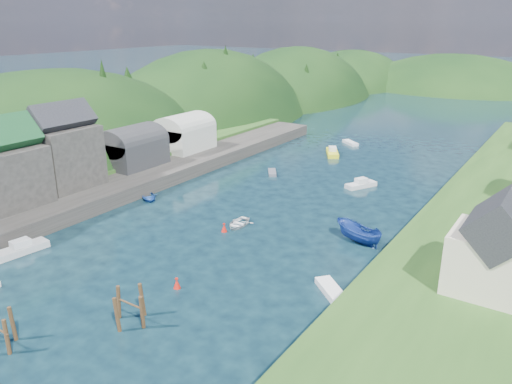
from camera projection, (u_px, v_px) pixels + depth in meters
The scene contains 12 objects.
ground at pixel (334, 178), 77.74m from camera, with size 600.00×600.00×0.00m, color black.
hillside_left at pixel (209, 153), 123.50m from camera, with size 44.00×245.56×52.00m.
far_hills at pixel (483, 120), 178.39m from camera, with size 103.00×68.00×44.00m.
hill_trees at pixel (381, 94), 86.05m from camera, with size 91.80×151.46×12.57m.
quay_left at pixel (72, 197), 66.25m from camera, with size 12.00×110.00×2.00m, color #2D2B28.
terrace_left_grass at pixel (40, 186), 69.81m from camera, with size 12.00×110.00×2.50m, color #234719.
boat_sheds at pixel (160, 137), 80.86m from camera, with size 7.00×21.00×7.50m.
terrace_right at pixel (498, 226), 56.45m from camera, with size 16.00×120.00×2.40m, color #234719.
piling_cluster_far at pixel (130, 310), 40.20m from camera, with size 3.25×3.03×3.58m.
channel_buoy_near at pixel (177, 283), 45.68m from camera, with size 0.70×0.70×1.10m.
channel_buoy_far at pixel (224, 228), 57.84m from camera, with size 0.70×0.70×1.10m.
moored_boats at pixel (250, 233), 56.02m from camera, with size 37.31×90.48×2.29m.
Camera 1 is at (30.74, -18.56, 23.42)m, focal length 35.00 mm.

